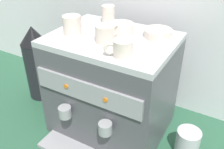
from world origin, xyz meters
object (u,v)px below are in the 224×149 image
Objects in this scene: ceramic_bowl_0 at (158,33)px; espresso_machine at (112,86)px; ceramic_bowl_1 at (121,28)px; coffee_grinder at (37,63)px; ceramic_cup_1 at (105,33)px; ceramic_cup_2 at (108,14)px; ceramic_cup_3 at (122,48)px; ceramic_cup_0 at (72,24)px; milk_pitcher at (187,142)px.

espresso_machine is at bearing -149.40° from ceramic_bowl_0.
ceramic_bowl_1 is 0.59m from coffee_grinder.
ceramic_cup_1 is 0.59m from coffee_grinder.
ceramic_cup_2 is 0.52m from coffee_grinder.
ceramic_cup_3 is at bearing -34.97° from ceramic_cup_1.
ceramic_cup_0 is 0.20m from ceramic_cup_2.
coffee_grinder is (-0.40, -0.12, -0.31)m from ceramic_cup_2.
ceramic_cup_0 reaches higher than coffee_grinder.
ceramic_cup_2 is 0.14m from ceramic_bowl_1.
espresso_machine is 0.43m from milk_pitcher.
ceramic_cup_3 is 0.24m from ceramic_bowl_0.
ceramic_cup_3 is at bearing -61.30° from ceramic_bowl_1.
ceramic_cup_0 reaches higher than ceramic_bowl_0.
ceramic_cup_2 is at bearing 17.05° from coffee_grinder.
ceramic_cup_3 is 0.23m from ceramic_bowl_1.
espresso_machine is 0.28m from ceramic_bowl_1.
ceramic_cup_1 reaches higher than ceramic_bowl_1.
milk_pitcher is (0.56, 0.05, -0.47)m from ceramic_cup_0.
ceramic_cup_1 is (-0.00, -0.05, 0.28)m from espresso_machine.
ceramic_cup_0 reaches higher than ceramic_bowl_1.
espresso_machine is at bearing 14.11° from ceramic_cup_0.
ceramic_cup_3 is at bearing -153.50° from milk_pitcher.
ceramic_cup_0 is 1.09× the size of ceramic_bowl_1.
espresso_machine is 5.33× the size of ceramic_cup_3.
ceramic_bowl_0 is at bearing 22.84° from ceramic_cup_0.
ceramic_cup_3 is at bearing -48.09° from espresso_machine.
espresso_machine is 0.34m from ceramic_cup_2.
ceramic_cup_0 is (-0.17, -0.04, 0.29)m from espresso_machine.
ceramic_bowl_1 reaches higher than milk_pitcher.
ceramic_cup_0 is at bearing 178.62° from ceramic_cup_1.
ceramic_cup_2 reaches higher than milk_pitcher.
ceramic_cup_0 is 0.30m from ceramic_cup_3.
ceramic_cup_1 reaches higher than coffee_grinder.
ceramic_bowl_0 reaches higher than milk_pitcher.
milk_pitcher is at bearing -1.36° from coffee_grinder.
coffee_grinder is at bearing 176.96° from espresso_machine.
ceramic_cup_3 is 0.84× the size of ceramic_bowl_0.
ceramic_bowl_1 is (0.01, 0.07, 0.27)m from espresso_machine.
ceramic_cup_1 is 0.12m from ceramic_bowl_1.
ceramic_cup_2 is 0.69× the size of milk_pitcher.
milk_pitcher is (0.22, -0.09, -0.45)m from ceramic_bowl_0.
ceramic_bowl_1 reaches higher than espresso_machine.
ceramic_bowl_0 is (0.05, 0.23, -0.01)m from ceramic_cup_3.
ceramic_cup_2 is at bearing 163.75° from milk_pitcher.
espresso_machine is at bearing -55.15° from ceramic_cup_2.
coffee_grinder is (-0.50, 0.07, -0.31)m from ceramic_cup_1.
ceramic_cup_0 is at bearing -165.89° from espresso_machine.
ceramic_cup_0 is 0.21m from ceramic_bowl_1.
ceramic_cup_0 is 1.21× the size of ceramic_cup_3.
ceramic_cup_1 is at bearing -172.41° from milk_pitcher.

